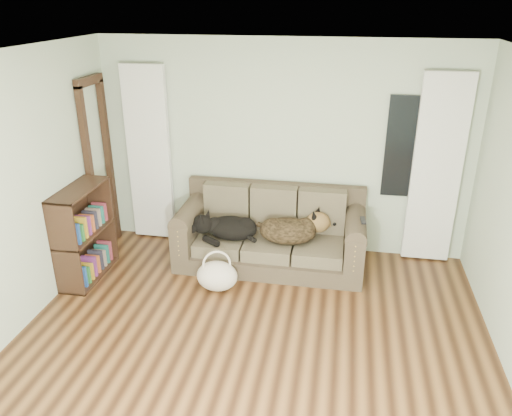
% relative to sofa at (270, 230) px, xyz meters
% --- Properties ---
extents(floor, '(5.00, 5.00, 0.00)m').
position_rel_sofa_xyz_m(floor, '(0.06, -1.97, -0.45)').
color(floor, black).
rests_on(floor, ground).
extents(ceiling, '(5.00, 5.00, 0.00)m').
position_rel_sofa_xyz_m(ceiling, '(0.06, -1.97, 2.15)').
color(ceiling, white).
rests_on(ceiling, ground).
extents(wall_back, '(4.50, 0.04, 2.60)m').
position_rel_sofa_xyz_m(wall_back, '(0.06, 0.53, 0.85)').
color(wall_back, '#A9BA9F').
rests_on(wall_back, ground).
extents(curtain_left, '(0.55, 0.08, 2.25)m').
position_rel_sofa_xyz_m(curtain_left, '(-1.64, 0.45, 0.70)').
color(curtain_left, white).
rests_on(curtain_left, ground).
extents(curtain_right, '(0.55, 0.08, 2.25)m').
position_rel_sofa_xyz_m(curtain_right, '(1.86, 0.45, 0.70)').
color(curtain_right, white).
rests_on(curtain_right, ground).
extents(window_pane, '(0.50, 0.03, 1.20)m').
position_rel_sofa_xyz_m(window_pane, '(1.51, 0.50, 0.95)').
color(window_pane, black).
rests_on(window_pane, wall_back).
extents(door_casing, '(0.07, 0.60, 2.10)m').
position_rel_sofa_xyz_m(door_casing, '(-2.14, 0.07, 0.60)').
color(door_casing, black).
rests_on(door_casing, ground).
extents(sofa, '(2.20, 0.95, 0.90)m').
position_rel_sofa_xyz_m(sofa, '(0.00, 0.00, 0.00)').
color(sofa, '#382E23').
rests_on(sofa, floor).
extents(dog_black_lab, '(0.67, 0.50, 0.26)m').
position_rel_sofa_xyz_m(dog_black_lab, '(-0.49, -0.10, 0.03)').
color(dog_black_lab, black).
rests_on(dog_black_lab, sofa).
extents(dog_shepherd, '(0.71, 0.51, 0.31)m').
position_rel_sofa_xyz_m(dog_shepherd, '(0.25, -0.05, 0.04)').
color(dog_shepherd, black).
rests_on(dog_shepherd, sofa).
extents(tv_remote, '(0.07, 0.20, 0.02)m').
position_rel_sofa_xyz_m(tv_remote, '(1.06, -0.16, 0.28)').
color(tv_remote, black).
rests_on(tv_remote, sofa).
extents(tote_bag, '(0.47, 0.36, 0.33)m').
position_rel_sofa_xyz_m(tote_bag, '(-0.48, -0.69, -0.29)').
color(tote_bag, beige).
rests_on(tote_bag, floor).
extents(bookshelf, '(0.40, 0.90, 1.09)m').
position_rel_sofa_xyz_m(bookshelf, '(-2.03, -0.67, 0.05)').
color(bookshelf, black).
rests_on(bookshelf, floor).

